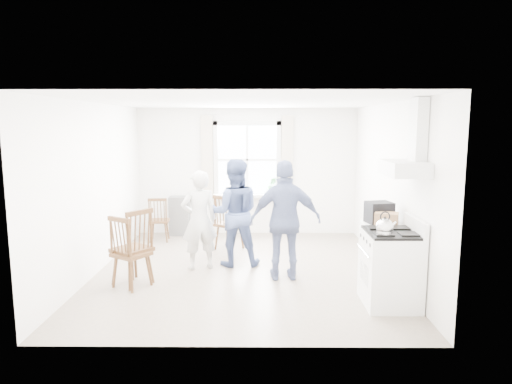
{
  "coord_description": "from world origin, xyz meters",
  "views": [
    {
      "loc": [
        0.25,
        -6.91,
        2.27
      ],
      "look_at": [
        0.2,
        0.2,
        1.21
      ],
      "focal_mm": 32.0,
      "sensor_mm": 36.0,
      "label": 1
    }
  ],
  "objects_px": {
    "windsor_chair_a": "(158,215)",
    "person_left": "(199,220)",
    "person_right": "(286,220)",
    "low_cabinet": "(381,254)",
    "windsor_chair_b": "(125,245)",
    "person_mid": "(234,213)",
    "gas_stove": "(391,267)",
    "stereo_stack": "(379,212)",
    "windsor_chair_c": "(137,239)"
  },
  "relations": [
    {
      "from": "low_cabinet",
      "to": "windsor_chair_c",
      "type": "distance_m",
      "value": 3.46
    },
    {
      "from": "windsor_chair_b",
      "to": "windsor_chair_c",
      "type": "xyz_separation_m",
      "value": [
        0.13,
        0.13,
        0.05
      ]
    },
    {
      "from": "windsor_chair_b",
      "to": "person_right",
      "type": "distance_m",
      "value": 2.29
    },
    {
      "from": "person_right",
      "to": "stereo_stack",
      "type": "bearing_deg",
      "value": 167.24
    },
    {
      "from": "person_mid",
      "to": "person_right",
      "type": "relative_size",
      "value": 0.98
    },
    {
      "from": "windsor_chair_a",
      "to": "windsor_chair_b",
      "type": "relative_size",
      "value": 0.85
    },
    {
      "from": "low_cabinet",
      "to": "stereo_stack",
      "type": "bearing_deg",
      "value": 147.92
    },
    {
      "from": "person_left",
      "to": "person_right",
      "type": "height_order",
      "value": "person_right"
    },
    {
      "from": "windsor_chair_b",
      "to": "person_mid",
      "type": "distance_m",
      "value": 1.85
    },
    {
      "from": "person_left",
      "to": "person_right",
      "type": "distance_m",
      "value": 1.41
    },
    {
      "from": "low_cabinet",
      "to": "person_right",
      "type": "bearing_deg",
      "value": 168.9
    },
    {
      "from": "windsor_chair_b",
      "to": "windsor_chair_a",
      "type": "bearing_deg",
      "value": 92.29
    },
    {
      "from": "gas_stove",
      "to": "low_cabinet",
      "type": "distance_m",
      "value": 0.7
    },
    {
      "from": "person_right",
      "to": "person_mid",
      "type": "bearing_deg",
      "value": -43.16
    },
    {
      "from": "windsor_chair_c",
      "to": "gas_stove",
      "type": "bearing_deg",
      "value": -10.88
    },
    {
      "from": "stereo_stack",
      "to": "windsor_chair_b",
      "type": "relative_size",
      "value": 0.37
    },
    {
      "from": "low_cabinet",
      "to": "person_mid",
      "type": "relative_size",
      "value": 0.52
    },
    {
      "from": "windsor_chair_b",
      "to": "stereo_stack",
      "type": "bearing_deg",
      "value": 3.41
    },
    {
      "from": "windsor_chair_a",
      "to": "person_mid",
      "type": "bearing_deg",
      "value": -42.7
    },
    {
      "from": "windsor_chair_b",
      "to": "person_mid",
      "type": "xyz_separation_m",
      "value": [
        1.45,
        1.12,
        0.23
      ]
    },
    {
      "from": "person_mid",
      "to": "person_right",
      "type": "distance_m",
      "value": 1.03
    },
    {
      "from": "low_cabinet",
      "to": "windsor_chair_a",
      "type": "bearing_deg",
      "value": 147.23
    },
    {
      "from": "person_left",
      "to": "windsor_chair_a",
      "type": "bearing_deg",
      "value": -79.06
    },
    {
      "from": "gas_stove",
      "to": "windsor_chair_a",
      "type": "height_order",
      "value": "gas_stove"
    },
    {
      "from": "windsor_chair_c",
      "to": "person_mid",
      "type": "distance_m",
      "value": 1.66
    },
    {
      "from": "windsor_chair_c",
      "to": "person_left",
      "type": "xyz_separation_m",
      "value": [
        0.78,
        0.79,
        0.11
      ]
    },
    {
      "from": "person_mid",
      "to": "person_left",
      "type": "bearing_deg",
      "value": 15.4
    },
    {
      "from": "windsor_chair_b",
      "to": "person_left",
      "type": "distance_m",
      "value": 1.3
    },
    {
      "from": "gas_stove",
      "to": "person_left",
      "type": "bearing_deg",
      "value": 151.04
    },
    {
      "from": "gas_stove",
      "to": "person_left",
      "type": "distance_m",
      "value": 2.99
    },
    {
      "from": "windsor_chair_b",
      "to": "person_right",
      "type": "bearing_deg",
      "value": 11.23
    },
    {
      "from": "low_cabinet",
      "to": "stereo_stack",
      "type": "height_order",
      "value": "stereo_stack"
    },
    {
      "from": "gas_stove",
      "to": "windsor_chair_b",
      "type": "height_order",
      "value": "gas_stove"
    },
    {
      "from": "low_cabinet",
      "to": "windsor_chair_b",
      "type": "relative_size",
      "value": 0.87
    },
    {
      "from": "windsor_chair_a",
      "to": "windsor_chair_c",
      "type": "bearing_deg",
      "value": -84.41
    },
    {
      "from": "windsor_chair_b",
      "to": "person_mid",
      "type": "bearing_deg",
      "value": 37.59
    },
    {
      "from": "low_cabinet",
      "to": "windsor_chair_c",
      "type": "xyz_separation_m",
      "value": [
        -3.45,
        -0.05,
        0.23
      ]
    },
    {
      "from": "person_mid",
      "to": "windsor_chair_c",
      "type": "bearing_deg",
      "value": 32.24
    },
    {
      "from": "stereo_stack",
      "to": "person_mid",
      "type": "distance_m",
      "value": 2.28
    },
    {
      "from": "gas_stove",
      "to": "stereo_stack",
      "type": "xyz_separation_m",
      "value": [
        0.02,
        0.73,
        0.57
      ]
    },
    {
      "from": "gas_stove",
      "to": "low_cabinet",
      "type": "xyz_separation_m",
      "value": [
        0.07,
        0.7,
        -0.03
      ]
    },
    {
      "from": "low_cabinet",
      "to": "person_right",
      "type": "distance_m",
      "value": 1.44
    },
    {
      "from": "stereo_stack",
      "to": "person_right",
      "type": "relative_size",
      "value": 0.22
    },
    {
      "from": "windsor_chair_a",
      "to": "person_left",
      "type": "distance_m",
      "value": 1.94
    },
    {
      "from": "person_mid",
      "to": "person_right",
      "type": "height_order",
      "value": "person_right"
    },
    {
      "from": "person_left",
      "to": "person_right",
      "type": "bearing_deg",
      "value": 139.37
    },
    {
      "from": "stereo_stack",
      "to": "person_left",
      "type": "distance_m",
      "value": 2.73
    },
    {
      "from": "gas_stove",
      "to": "stereo_stack",
      "type": "bearing_deg",
      "value": 88.31
    },
    {
      "from": "windsor_chair_b",
      "to": "person_left",
      "type": "xyz_separation_m",
      "value": [
        0.91,
        0.92,
        0.15
      ]
    },
    {
      "from": "windsor_chair_a",
      "to": "person_left",
      "type": "height_order",
      "value": "person_left"
    }
  ]
}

